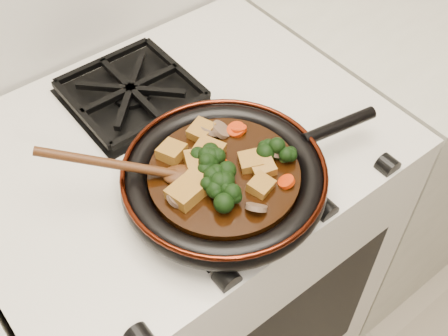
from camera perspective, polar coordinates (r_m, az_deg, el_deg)
stove at (r=1.37m, az=-3.83°, el=-10.09°), size 0.76×0.60×0.90m
burner_grate_front at (r=0.92m, az=-0.23°, el=-1.51°), size 0.23×0.23×0.03m
burner_grate_back at (r=1.09m, az=-9.42°, el=7.58°), size 0.23×0.23×0.03m
skillet at (r=0.89m, az=0.13°, el=-1.03°), size 0.45×0.33×0.05m
braising_sauce at (r=0.89m, az=0.00°, el=-0.88°), size 0.24×0.24×0.02m
tofu_cube_0 at (r=0.88m, az=4.00°, el=-0.03°), size 0.05×0.04×0.03m
tofu_cube_1 at (r=0.93m, az=-2.32°, el=3.72°), size 0.05×0.05×0.02m
tofu_cube_2 at (r=0.90m, az=-5.33°, el=1.64°), size 0.05×0.05×0.03m
tofu_cube_3 at (r=0.89m, az=-1.62°, el=1.58°), size 0.06×0.06×0.03m
tofu_cube_4 at (r=0.85m, az=3.77°, el=-1.83°), size 0.04×0.04×0.02m
tofu_cube_5 at (r=0.86m, az=-2.28°, el=-1.06°), size 0.06×0.06×0.03m
tofu_cube_6 at (r=0.88m, az=-2.64°, el=0.64°), size 0.05×0.05×0.03m
tofu_cube_7 at (r=0.84m, az=-4.06°, el=-2.68°), size 0.05×0.05×0.03m
tofu_cube_8 at (r=0.88m, az=2.74°, el=0.63°), size 0.05×0.05×0.02m
broccoli_floret_0 at (r=0.85m, az=0.16°, el=-1.39°), size 0.08×0.08×0.07m
broccoli_floret_1 at (r=0.85m, az=-1.08°, el=-1.91°), size 0.08×0.09×0.06m
broccoli_floret_2 at (r=0.90m, az=4.75°, el=2.03°), size 0.07×0.08×0.06m
broccoli_floret_3 at (r=0.89m, az=6.09°, el=1.14°), size 0.07×0.07×0.06m
broccoli_floret_4 at (r=0.89m, az=-1.43°, el=1.00°), size 0.07×0.07×0.07m
broccoli_floret_5 at (r=0.83m, az=-0.12°, el=-3.16°), size 0.08×0.08×0.07m
broccoli_floret_6 at (r=0.87m, az=-1.70°, el=-0.49°), size 0.08×0.08×0.06m
broccoli_floret_7 at (r=0.86m, az=-1.57°, el=-0.46°), size 0.08×0.07×0.06m
carrot_coin_0 at (r=0.94m, az=1.52°, el=4.00°), size 0.03×0.03×0.02m
carrot_coin_1 at (r=0.93m, az=1.23°, el=3.92°), size 0.03×0.03×0.02m
carrot_coin_2 at (r=0.87m, az=6.36°, el=-1.39°), size 0.03×0.03×0.02m
carrot_coin_3 at (r=0.88m, az=-0.38°, el=0.29°), size 0.03×0.03×0.01m
mushroom_slice_0 at (r=0.83m, az=3.31°, el=-4.01°), size 0.04×0.04×0.03m
mushroom_slice_1 at (r=0.93m, az=-1.57°, el=3.75°), size 0.04×0.04×0.03m
mushroom_slice_2 at (r=0.93m, az=-0.33°, el=3.91°), size 0.05×0.05×0.03m
mushroom_slice_3 at (r=0.84m, az=-4.67°, el=-2.95°), size 0.05×0.05×0.03m
mushroom_slice_4 at (r=0.90m, az=5.03°, el=1.60°), size 0.04×0.04×0.03m
wooden_spoon at (r=0.87m, az=-8.39°, el=-0.06°), size 0.13×0.11×0.22m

